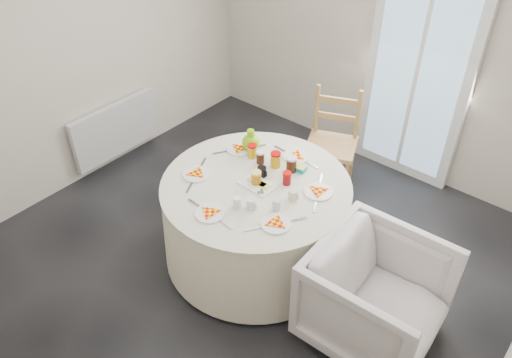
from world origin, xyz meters
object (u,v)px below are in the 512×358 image
Objects in this scene: wooden_chair at (331,148)px; green_pitcher at (251,138)px; radiator at (116,130)px; armchair at (376,297)px; table at (256,221)px.

wooden_chair is 5.39× the size of green_pitcher.
radiator is 5.32× the size of green_pitcher.
wooden_chair is at bearing 54.57° from green_pitcher.
armchair is at bearing -31.73° from green_pitcher.
table is 0.67m from green_pitcher.
armchair is 4.58× the size of green_pitcher.
table is 1.13m from armchair.
armchair is (1.17, -1.22, -0.08)m from wooden_chair.
table is 1.15m from wooden_chair.
armchair is at bearing -69.04° from wooden_chair.
radiator is at bearing 176.17° from table.
green_pitcher is at bearing 135.22° from table.
green_pitcher is at bearing 6.47° from radiator.
wooden_chair is 1.18× the size of armchair.
table reaches higher than radiator.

